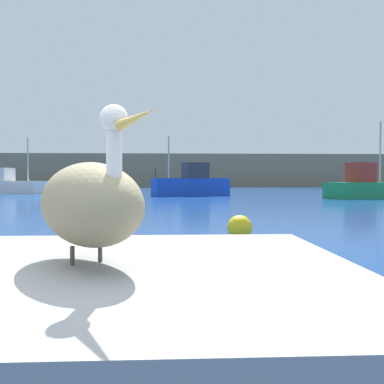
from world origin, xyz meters
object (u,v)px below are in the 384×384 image
fishing_boat_white (8,185)px  pelican (90,203)px  fishing_boat_blue (191,184)px  fishing_boat_green (363,186)px  mooring_buoy (240,228)px

fishing_boat_white → pelican: bearing=-51.1°
fishing_boat_blue → fishing_boat_green: 12.45m
pelican → fishing_boat_white: bearing=170.8°
fishing_boat_blue → fishing_boat_green: (11.61, -4.50, -0.14)m
fishing_boat_white → fishing_boat_blue: bearing=-5.7°
fishing_boat_white → fishing_boat_green: fishing_boat_green is taller
fishing_boat_green → fishing_boat_white: bearing=131.5°
fishing_boat_blue → fishing_boat_white: 18.20m
fishing_boat_green → fishing_boat_blue: bearing=131.8°
pelican → fishing_boat_blue: size_ratio=0.22×
pelican → fishing_boat_white: 38.61m
pelican → fishing_boat_green: fishing_boat_green is taller
pelican → fishing_boat_blue: fishing_boat_blue is taller
fishing_boat_white → mooring_buoy: bearing=-44.5°
mooring_buoy → pelican: bearing=-108.8°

